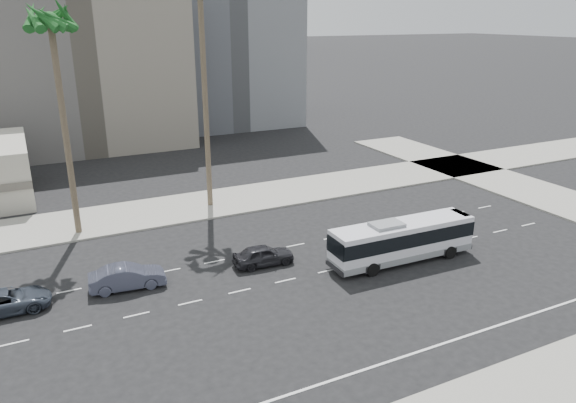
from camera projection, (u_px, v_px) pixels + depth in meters
ground at (367, 262)px, 35.59m from camera, size 700.00×700.00×0.00m
sidewalk_north at (269, 195)px, 48.68m from camera, size 120.00×7.00×0.15m
midrise_beige_west at (78, 70)px, 65.69m from camera, size 24.00×18.00×18.00m
midrise_gray_center at (214, 32)px, 78.71m from camera, size 20.00×20.00×26.00m
city_bus at (402, 239)px, 35.28m from camera, size 10.08×2.51×2.88m
car_a at (263, 255)px, 34.97m from camera, size 1.85×4.07×1.35m
car_b at (127, 277)px, 31.95m from camera, size 1.99×4.54×1.45m
car_c at (6, 301)px, 29.41m from camera, size 2.18×4.66×1.29m
palm_mid at (51, 25)px, 35.36m from camera, size 5.31×5.31×16.38m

